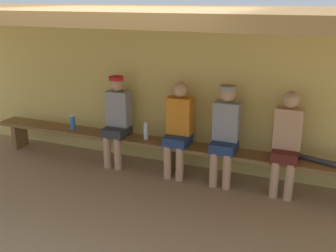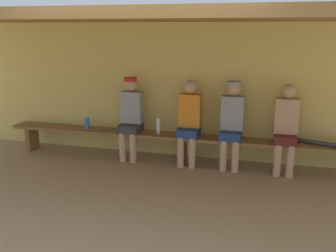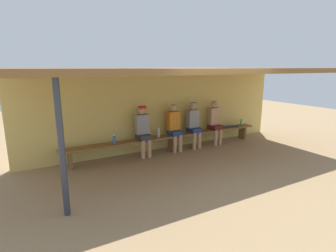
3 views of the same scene
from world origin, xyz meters
name	(u,v)px [view 3 (image 3 of 3)]	position (x,y,z in m)	size (l,w,h in m)	color
ground_plane	(204,168)	(0.00, 0.00, 0.00)	(24.00, 24.00, 0.00)	#9E7F59
back_wall	(164,111)	(0.00, 2.00, 1.10)	(8.00, 0.20, 2.20)	#D8BC60
dugout_roof	(189,71)	(0.00, 0.70, 2.26)	(8.00, 2.80, 0.12)	brown
support_post	(62,150)	(-3.14, -0.55, 1.10)	(0.10, 0.10, 2.20)	#2D333D
bench	(171,138)	(0.00, 1.55, 0.39)	(6.00, 0.36, 0.46)	brown
player_near_post	(215,121)	(1.56, 1.55, 0.73)	(0.34, 0.42, 1.34)	#591E19
player_shirtless_tan	(174,126)	(0.10, 1.55, 0.73)	(0.34, 0.42, 1.34)	navy
player_in_blue	(194,123)	(0.77, 1.55, 0.75)	(0.34, 0.42, 1.34)	navy
player_middle	(143,129)	(-0.86, 1.55, 0.75)	(0.34, 0.42, 1.34)	#333338
water_bottle_blue	(159,133)	(-0.40, 1.55, 0.58)	(0.06, 0.06, 0.26)	silver
water_bottle_green	(114,139)	(-1.66, 1.55, 0.57)	(0.08, 0.08, 0.23)	blue
water_bottle_orange	(241,122)	(2.68, 1.56, 0.58)	(0.06, 0.06, 0.25)	green
baseball_bat	(227,126)	(2.08, 1.55, 0.49)	(0.07, 0.07, 0.75)	#333338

